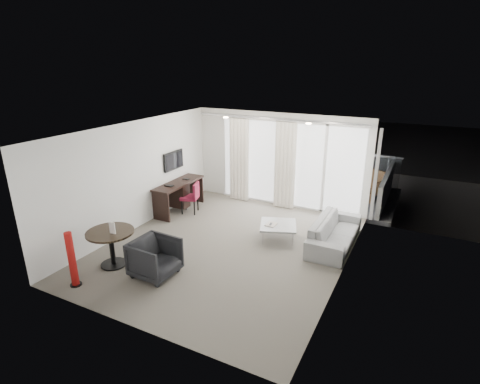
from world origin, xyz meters
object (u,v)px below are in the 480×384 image
at_px(round_table, 112,248).
at_px(sofa, 335,232).
at_px(coffee_table, 278,231).
at_px(desk, 179,196).
at_px(rattan_chair_b, 369,186).
at_px(red_lamp, 72,259).
at_px(desk_chair, 190,198).
at_px(tub_armchair, 155,258).
at_px(rattan_chair_a, 331,190).

height_order(round_table, sofa, round_table).
xyz_separation_m(round_table, coffee_table, (2.54, 2.60, -0.19)).
relative_size(desk, rattan_chair_b, 1.96).
relative_size(red_lamp, sofa, 0.51).
bearing_deg(desk_chair, tub_armchair, -85.25).
relative_size(coffee_table, sofa, 0.39).
xyz_separation_m(coffee_table, rattan_chair_b, (1.44, 3.64, 0.26)).
distance_m(red_lamp, coffee_table, 4.36).
distance_m(desk, tub_armchair, 3.31).
xyz_separation_m(sofa, rattan_chair_b, (0.21, 3.33, 0.13)).
distance_m(desk_chair, coffee_table, 2.76).
bearing_deg(round_table, coffee_table, 45.77).
height_order(desk, sofa, desk).
bearing_deg(desk, tub_armchair, -62.35).
height_order(round_table, red_lamp, red_lamp).
height_order(sofa, rattan_chair_b, rattan_chair_b).
distance_m(desk_chair, rattan_chair_a, 4.07).
distance_m(red_lamp, rattan_chair_a, 7.11).
bearing_deg(desk, coffee_table, -7.75).
xyz_separation_m(round_table, red_lamp, (-0.09, -0.86, 0.16)).
xyz_separation_m(red_lamp, rattan_chair_a, (3.11, 6.40, -0.16)).
bearing_deg(coffee_table, tub_armchair, -121.17).
xyz_separation_m(coffee_table, sofa, (1.23, 0.31, 0.12)).
bearing_deg(round_table, sofa, 37.74).
bearing_deg(round_table, rattan_chair_b, 57.51).
distance_m(desk, red_lamp, 3.91).
xyz_separation_m(desk_chair, rattan_chair_a, (3.20, 2.52, -0.05)).
bearing_deg(coffee_table, sofa, 14.15).
relative_size(round_table, rattan_chair_a, 1.25).
bearing_deg(red_lamp, rattan_chair_a, 64.09).
bearing_deg(desk_chair, desk, 162.19).
bearing_deg(sofa, tub_armchair, 135.77).
relative_size(tub_armchair, rattan_chair_b, 0.93).
relative_size(desk_chair, rattan_chair_b, 0.97).
relative_size(desk, sofa, 0.83).
relative_size(tub_armchair, coffee_table, 1.01).
bearing_deg(tub_armchair, desk_chair, 24.26).
bearing_deg(red_lamp, desk_chair, 91.38).
xyz_separation_m(round_table, rattan_chair_b, (3.98, 6.25, 0.06)).
bearing_deg(sofa, rattan_chair_a, 15.89).
bearing_deg(desk, rattan_chair_a, 35.39).
height_order(tub_armchair, rattan_chair_a, rattan_chair_a).
bearing_deg(desk_chair, sofa, -18.96).
distance_m(desk_chair, tub_armchair, 3.17).
xyz_separation_m(desk_chair, coffee_table, (2.72, -0.41, -0.24)).
xyz_separation_m(desk_chair, rattan_chair_b, (4.16, 3.23, 0.01)).
relative_size(round_table, coffee_table, 1.16).
height_order(desk_chair, rattan_chair_b, rattan_chair_b).
height_order(coffee_table, sofa, sofa).
bearing_deg(rattan_chair_b, round_table, -98.97).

